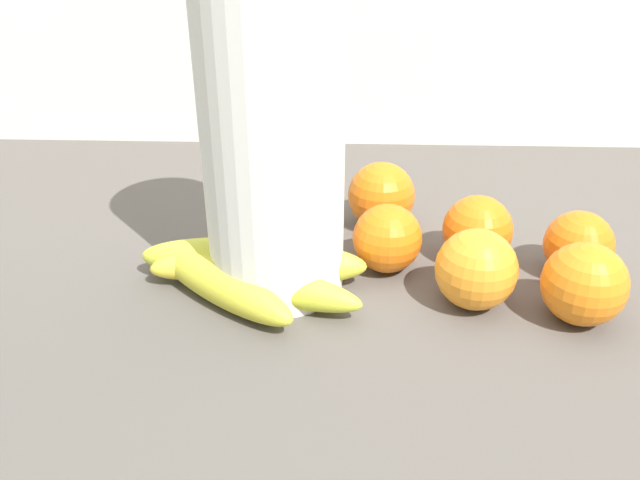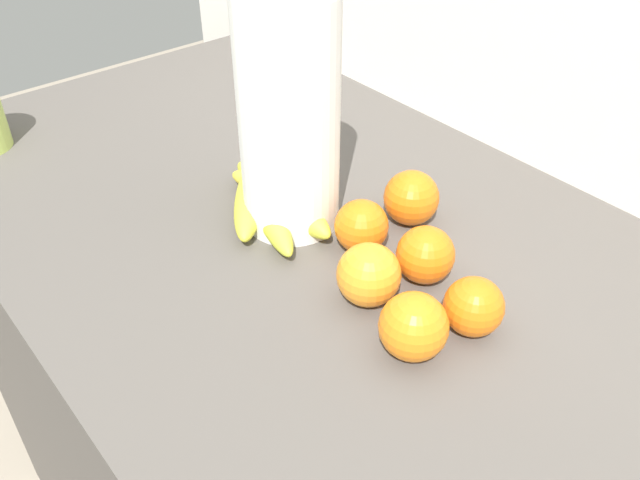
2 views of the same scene
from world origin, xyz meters
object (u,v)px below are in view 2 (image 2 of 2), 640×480
object	(u,v)px
orange_back_right	(474,307)
paper_towel_roll	(289,117)
orange_back_left	(411,198)
orange_far_right	(361,226)
orange_right	(414,327)
banana_bunch	(270,199)
orange_front	(369,275)
orange_center	(425,255)

from	to	relation	value
orange_back_right	paper_towel_roll	xyz separation A→B (m)	(-0.28, -0.02, 0.11)
orange_back_right	orange_back_left	bearing A→B (deg)	152.90
orange_back_right	orange_far_right	world-z (taller)	orange_far_right
orange_right	orange_back_left	bearing A→B (deg)	134.69
banana_bunch	orange_far_right	xyz separation A→B (m)	(0.13, 0.04, 0.01)
orange_front	banana_bunch	bearing A→B (deg)	175.17
orange_front	paper_towel_roll	distance (m)	0.21
orange_front	orange_back_right	bearing A→B (deg)	26.76
banana_bunch	orange_back_right	world-z (taller)	orange_back_right
orange_right	orange_front	bearing A→B (deg)	167.18
orange_center	orange_right	world-z (taller)	orange_right
orange_back_left	paper_towel_roll	size ratio (longest dim) A/B	0.22
orange_right	paper_towel_roll	world-z (taller)	paper_towel_roll
orange_center	paper_towel_roll	bearing A→B (deg)	-166.57
orange_back_right	orange_far_right	bearing A→B (deg)	178.53
banana_bunch	orange_far_right	size ratio (longest dim) A/B	3.30
orange_far_right	orange_front	distance (m)	0.09
orange_back_right	orange_far_right	xyz separation A→B (m)	(-0.18, 0.00, 0.00)
paper_towel_roll	orange_center	bearing A→B (deg)	13.43
orange_center	orange_back_right	size ratio (longest dim) A/B	1.05
orange_back_right	orange_front	xyz separation A→B (m)	(-0.10, -0.05, 0.00)
banana_bunch	orange_right	xyz separation A→B (m)	(0.30, -0.04, 0.02)
orange_back_right	orange_back_left	size ratio (longest dim) A/B	0.91
orange_right	paper_towel_roll	bearing A→B (deg)	169.32
orange_center	paper_towel_roll	distance (m)	0.23
orange_center	orange_right	size ratio (longest dim) A/B	0.95
orange_back_left	paper_towel_roll	xyz separation A→B (m)	(-0.10, -0.11, 0.11)
banana_bunch	paper_towel_roll	xyz separation A→B (m)	(0.03, 0.01, 0.13)
paper_towel_roll	orange_back_right	bearing A→B (deg)	4.61
orange_back_right	orange_back_left	distance (m)	0.20
orange_back_left	orange_front	xyz separation A→B (m)	(0.08, -0.14, 0.00)
banana_bunch	orange_front	xyz separation A→B (m)	(0.21, -0.02, 0.02)
orange_back_left	banana_bunch	bearing A→B (deg)	-136.06
orange_center	banana_bunch	bearing A→B (deg)	-165.38
orange_back_right	orange_right	bearing A→B (deg)	-103.47
orange_far_right	orange_front	world-z (taller)	orange_front
banana_bunch	orange_center	distance (m)	0.23
orange_far_right	orange_center	bearing A→B (deg)	11.74
banana_bunch	orange_far_right	distance (m)	0.14
orange_far_right	paper_towel_roll	distance (m)	0.16
paper_towel_roll	orange_right	bearing A→B (deg)	-10.68
orange_back_left	orange_front	size ratio (longest dim) A/B	0.99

